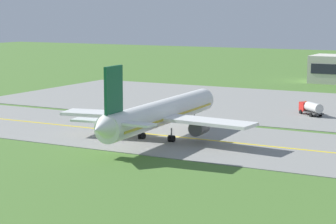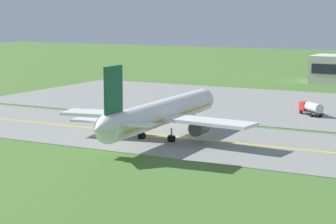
{
  "view_description": "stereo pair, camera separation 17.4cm",
  "coord_description": "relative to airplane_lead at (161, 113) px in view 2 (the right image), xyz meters",
  "views": [
    {
      "loc": [
        47.39,
        -90.54,
        19.93
      ],
      "look_at": [
        -1.29,
        0.08,
        4.0
      ],
      "focal_mm": 69.28,
      "sensor_mm": 36.0,
      "label": 1
    },
    {
      "loc": [
        47.54,
        -90.46,
        19.93
      ],
      "look_at": [
        -1.29,
        0.08,
        4.0
      ],
      "focal_mm": 69.28,
      "sensor_mm": 36.0,
      "label": 2
    }
  ],
  "objects": [
    {
      "name": "ground_plane",
      "position": [
        1.27,
        2.41,
        -4.13
      ],
      "size": [
        500.0,
        500.0,
        0.0
      ],
      "primitive_type": "plane",
      "color": "#47702D"
    },
    {
      "name": "airplane_lead",
      "position": [
        0.0,
        0.0,
        0.0
      ],
      "size": [
        32.49,
        39.63,
        12.7
      ],
      "color": "white",
      "rests_on": "ground"
    },
    {
      "name": "apron_pad",
      "position": [
        11.27,
        44.41,
        -4.08
      ],
      "size": [
        140.0,
        52.0,
        0.1
      ],
      "primitive_type": "cube",
      "color": "gray",
      "rests_on": "ground"
    },
    {
      "name": "service_truck_catering",
      "position": [
        14.39,
        34.32,
        -2.6
      ],
      "size": [
        5.78,
        5.6,
        2.65
      ],
      "color": "red",
      "rests_on": "ground"
    },
    {
      "name": "taxiway_centreline",
      "position": [
        1.27,
        2.41,
        -4.03
      ],
      "size": [
        220.0,
        0.6,
        0.01
      ],
      "primitive_type": "cube",
      "color": "yellow",
      "rests_on": "taxiway_strip"
    },
    {
      "name": "taxiway_strip",
      "position": [
        1.27,
        2.41,
        -4.08
      ],
      "size": [
        240.0,
        28.0,
        0.1
      ],
      "primitive_type": "cube",
      "color": "gray",
      "rests_on": "ground"
    }
  ]
}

